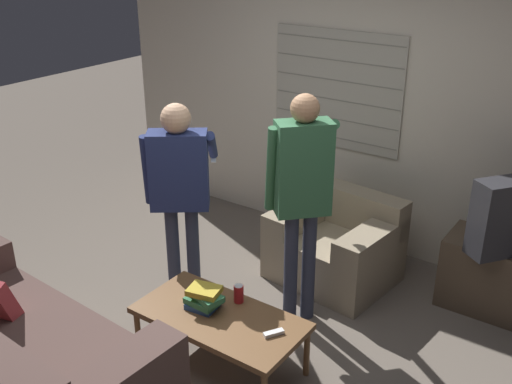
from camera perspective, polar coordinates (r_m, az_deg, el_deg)
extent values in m
plane|color=#665B51|center=(4.30, -3.56, -14.81)|extent=(16.00, 16.00, 0.00)
cube|color=beige|center=(5.28, 10.01, 8.04)|extent=(5.20, 0.06, 2.55)
cube|color=#A8A393|center=(5.31, 7.69, 9.61)|extent=(1.23, 0.02, 1.03)
cube|color=gray|center=(5.42, 7.38, 5.21)|extent=(1.20, 0.00, 0.01)
cube|color=gray|center=(5.37, 7.48, 6.93)|extent=(1.20, 0.00, 0.01)
cube|color=gray|center=(5.33, 7.57, 8.70)|extent=(1.20, 0.00, 0.01)
cube|color=gray|center=(5.28, 7.68, 10.49)|extent=(1.20, 0.00, 0.01)
cube|color=gray|center=(5.25, 7.78, 12.30)|extent=(1.20, 0.00, 0.01)
cube|color=gray|center=(5.22, 7.88, 14.14)|extent=(1.20, 0.00, 0.01)
cube|color=#4C3833|center=(4.04, -21.42, -15.50)|extent=(2.00, 1.03, 0.46)
cube|color=gray|center=(5.00, 7.34, -6.17)|extent=(1.01, 0.86, 0.39)
cube|color=gray|center=(5.05, 9.37, -1.45)|extent=(0.94, 0.30, 0.32)
cube|color=gray|center=(4.71, 10.96, -4.51)|extent=(0.32, 0.78, 0.18)
cube|color=gray|center=(5.04, 4.30, -2.11)|extent=(0.32, 0.78, 0.18)
cube|color=brown|center=(3.95, -3.47, -11.89)|extent=(1.11, 0.57, 0.04)
cylinder|color=brown|center=(4.50, -6.70, -10.19)|extent=(0.04, 0.04, 0.35)
cylinder|color=brown|center=(4.00, 4.85, -14.98)|extent=(0.04, 0.04, 0.35)
cylinder|color=brown|center=(4.22, -11.16, -13.09)|extent=(0.04, 0.04, 0.35)
cylinder|color=#33384C|center=(4.68, -7.88, -5.72)|extent=(0.10, 0.10, 0.78)
cylinder|color=#33384C|center=(4.67, -6.01, -5.72)|extent=(0.10, 0.10, 0.78)
cube|color=navy|center=(4.38, -7.38, 2.05)|extent=(0.46, 0.42, 0.58)
sphere|color=tan|center=(4.25, -7.65, 6.94)|extent=(0.22, 0.22, 0.22)
cylinder|color=navy|center=(4.45, -10.33, 2.06)|extent=(0.15, 0.16, 0.56)
cylinder|color=navy|center=(4.54, -4.23, 4.42)|extent=(0.35, 0.44, 0.37)
cube|color=white|center=(4.81, -4.06, 3.59)|extent=(0.09, 0.10, 0.12)
cylinder|color=#33384C|center=(4.36, 3.33, -7.17)|extent=(0.10, 0.10, 0.87)
cylinder|color=#33384C|center=(4.39, 5.03, -6.98)|extent=(0.10, 0.10, 0.87)
cube|color=#336642|center=(4.04, 4.50, 2.26)|extent=(0.40, 0.41, 0.65)
sphere|color=#A87A56|center=(3.91, 4.70, 7.94)|extent=(0.20, 0.20, 0.20)
cylinder|color=#336642|center=(4.04, 1.47, 2.16)|extent=(0.17, 0.16, 0.63)
cylinder|color=#336642|center=(4.29, 6.31, 5.45)|extent=(0.46, 0.44, 0.38)
cube|color=black|center=(4.58, 5.24, 4.59)|extent=(0.09, 0.09, 0.12)
cube|color=#284C89|center=(4.01, -5.11, -10.68)|extent=(0.21, 0.18, 0.04)
cube|color=#33754C|center=(3.99, -4.96, -10.19)|extent=(0.22, 0.18, 0.04)
cube|color=#33754C|center=(3.95, -4.87, -9.86)|extent=(0.26, 0.18, 0.04)
cube|color=gold|center=(3.94, -4.95, -9.35)|extent=(0.23, 0.20, 0.04)
cylinder|color=red|center=(4.03, -1.66, -9.67)|extent=(0.07, 0.07, 0.12)
cylinder|color=silver|center=(4.00, -1.67, -8.92)|extent=(0.06, 0.06, 0.00)
cube|color=white|center=(3.77, 1.69, -13.29)|extent=(0.10, 0.13, 0.02)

